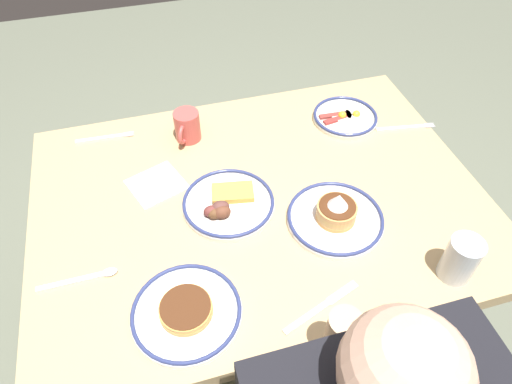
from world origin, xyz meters
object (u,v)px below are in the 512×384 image
(coffee_mug, at_px, (187,126))
(fork_near, at_px, (406,127))
(fork_far, at_px, (105,138))
(butter_knife, at_px, (322,307))
(plate_far_side, at_px, (228,203))
(drinking_glass, at_px, (460,261))
(tea_spoon, at_px, (89,277))
(plate_near_main, at_px, (345,117))
(plate_center_pancakes, at_px, (336,216))
(plate_far_companion, at_px, (186,312))
(paper_napkin, at_px, (156,184))

(coffee_mug, relative_size, fork_near, 0.55)
(fork_far, xyz_separation_m, butter_knife, (-0.46, 0.78, -0.00))
(butter_knife, bearing_deg, fork_far, -59.29)
(plate_far_side, relative_size, drinking_glass, 2.10)
(tea_spoon, bearing_deg, fork_near, -163.28)
(fork_near, relative_size, butter_knife, 0.94)
(plate_near_main, relative_size, plate_center_pancakes, 0.82)
(coffee_mug, bearing_deg, fork_far, -15.83)
(plate_center_pancakes, xyz_separation_m, tea_spoon, (0.66, 0.00, -0.02))
(plate_far_companion, xyz_separation_m, fork_far, (0.15, -0.71, -0.01))
(coffee_mug, relative_size, butter_knife, 0.51)
(fork_far, distance_m, tea_spoon, 0.55)
(plate_far_side, xyz_separation_m, fork_far, (0.32, -0.40, -0.01))
(fork_near, relative_size, tea_spoon, 1.03)
(plate_far_companion, relative_size, coffee_mug, 2.34)
(plate_far_side, height_order, fork_near, plate_far_side)
(plate_center_pancakes, xyz_separation_m, paper_napkin, (0.46, -0.28, -0.02))
(plate_near_main, xyz_separation_m, drinking_glass, (-0.01, 0.65, 0.04))
(plate_far_side, distance_m, fork_far, 0.52)
(plate_far_side, xyz_separation_m, butter_knife, (-0.14, 0.37, -0.01))
(plate_center_pancakes, distance_m, coffee_mug, 0.57)
(plate_center_pancakes, bearing_deg, plate_far_side, -25.82)
(paper_napkin, bearing_deg, butter_knife, 122.25)
(drinking_glass, bearing_deg, tea_spoon, -15.03)
(plate_center_pancakes, bearing_deg, tea_spoon, 0.30)
(coffee_mug, bearing_deg, butter_knife, 105.57)
(plate_far_side, bearing_deg, paper_napkin, -37.95)
(plate_near_main, distance_m, coffee_mug, 0.54)
(plate_center_pancakes, bearing_deg, fork_far, -42.10)
(plate_near_main, height_order, paper_napkin, plate_near_main)
(plate_far_side, distance_m, paper_napkin, 0.23)
(plate_far_companion, height_order, paper_napkin, plate_far_companion)
(plate_far_side, relative_size, fork_near, 1.30)
(plate_center_pancakes, height_order, coffee_mug, plate_center_pancakes)
(plate_center_pancakes, xyz_separation_m, butter_knife, (0.13, 0.24, -0.02))
(drinking_glass, distance_m, tea_spoon, 0.92)
(drinking_glass, distance_m, butter_knife, 0.36)
(fork_far, bearing_deg, plate_far_side, 128.38)
(paper_napkin, relative_size, fork_far, 0.79)
(drinking_glass, xyz_separation_m, fork_far, (0.82, -0.78, -0.05))
(fork_near, bearing_deg, plate_center_pancakes, 38.73)
(tea_spoon, bearing_deg, plate_near_main, -154.54)
(plate_far_companion, height_order, plate_far_side, plate_far_side)
(plate_center_pancakes, distance_m, paper_napkin, 0.54)
(paper_napkin, distance_m, fork_near, 0.85)
(coffee_mug, distance_m, tea_spoon, 0.58)
(drinking_glass, xyz_separation_m, butter_knife, (0.35, -0.00, -0.05))
(plate_near_main, relative_size, drinking_glass, 1.76)
(plate_center_pancakes, bearing_deg, butter_knife, 60.86)
(coffee_mug, xyz_separation_m, tea_spoon, (0.33, 0.47, -0.05))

